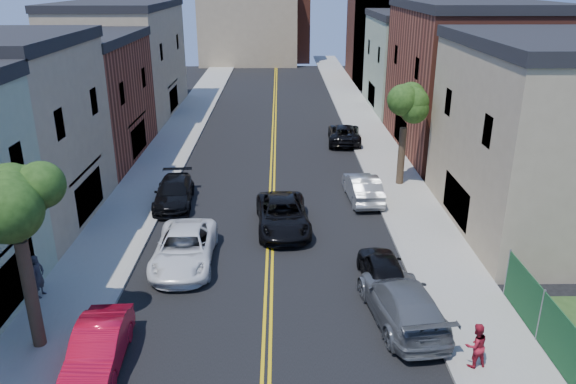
{
  "coord_description": "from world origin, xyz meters",
  "views": [
    {
      "loc": [
        0.5,
        -2.3,
        12.08
      ],
      "look_at": [
        0.89,
        23.77,
        2.0
      ],
      "focal_mm": 34.72,
      "sensor_mm": 36.0,
      "label": 1
    }
  ],
  "objects_px": {
    "pedestrian_right": "(476,345)",
    "dark_car_right_far": "(344,134)",
    "black_car_left": "(174,193)",
    "black_car_right": "(383,269)",
    "black_suv_lane": "(283,215)",
    "red_sedan": "(99,348)",
    "pedestrian_left": "(38,276)",
    "white_pickup": "(184,248)",
    "grey_car_left": "(174,193)",
    "grey_car_right": "(402,302)",
    "silver_car_right": "(362,187)"
  },
  "relations": [
    {
      "from": "pedestrian_right",
      "to": "dark_car_right_far",
      "type": "bearing_deg",
      "value": -100.27
    },
    {
      "from": "black_car_left",
      "to": "black_car_right",
      "type": "height_order",
      "value": "black_car_left"
    },
    {
      "from": "black_car_right",
      "to": "black_suv_lane",
      "type": "distance_m",
      "value": 6.99
    },
    {
      "from": "red_sedan",
      "to": "dark_car_right_far",
      "type": "xyz_separation_m",
      "value": [
        11.0,
        26.61,
        0.01
      ]
    },
    {
      "from": "pedestrian_left",
      "to": "white_pickup",
      "type": "bearing_deg",
      "value": -54.46
    },
    {
      "from": "white_pickup",
      "to": "black_car_left",
      "type": "bearing_deg",
      "value": 102.26
    },
    {
      "from": "red_sedan",
      "to": "pedestrian_left",
      "type": "height_order",
      "value": "pedestrian_left"
    },
    {
      "from": "red_sedan",
      "to": "grey_car_left",
      "type": "distance_m",
      "value": 14.08
    },
    {
      "from": "black_suv_lane",
      "to": "black_car_right",
      "type": "bearing_deg",
      "value": -57.71
    },
    {
      "from": "grey_car_right",
      "to": "black_suv_lane",
      "type": "xyz_separation_m",
      "value": [
        -4.4,
        8.25,
        -0.04
      ]
    },
    {
      "from": "red_sedan",
      "to": "dark_car_right_far",
      "type": "relative_size",
      "value": 0.84
    },
    {
      "from": "grey_car_left",
      "to": "grey_car_right",
      "type": "xyz_separation_m",
      "value": [
        10.52,
        -11.62,
        0.11
      ]
    },
    {
      "from": "red_sedan",
      "to": "white_pickup",
      "type": "relative_size",
      "value": 0.78
    },
    {
      "from": "red_sedan",
      "to": "white_pickup",
      "type": "height_order",
      "value": "white_pickup"
    },
    {
      "from": "grey_car_left",
      "to": "black_suv_lane",
      "type": "relative_size",
      "value": 0.75
    },
    {
      "from": "white_pickup",
      "to": "pedestrian_left",
      "type": "xyz_separation_m",
      "value": [
        -5.3,
        -2.84,
        0.27
      ]
    },
    {
      "from": "grey_car_right",
      "to": "pedestrian_right",
      "type": "relative_size",
      "value": 3.55
    },
    {
      "from": "grey_car_left",
      "to": "black_car_left",
      "type": "xyz_separation_m",
      "value": [
        0.0,
        -0.02,
        0.02
      ]
    },
    {
      "from": "silver_car_right",
      "to": "pedestrian_right",
      "type": "relative_size",
      "value": 2.98
    },
    {
      "from": "pedestrian_right",
      "to": "black_car_right",
      "type": "bearing_deg",
      "value": -82.18
    },
    {
      "from": "grey_car_right",
      "to": "black_car_right",
      "type": "bearing_deg",
      "value": -91.81
    },
    {
      "from": "dark_car_right_far",
      "to": "black_suv_lane",
      "type": "bearing_deg",
      "value": 76.97
    },
    {
      "from": "black_car_left",
      "to": "dark_car_right_far",
      "type": "distance_m",
      "value": 16.69
    },
    {
      "from": "white_pickup",
      "to": "dark_car_right_far",
      "type": "xyz_separation_m",
      "value": [
        9.3,
        19.59,
        -0.05
      ]
    },
    {
      "from": "black_suv_lane",
      "to": "red_sedan",
      "type": "bearing_deg",
      "value": -123.61
    },
    {
      "from": "black_car_right",
      "to": "red_sedan",
      "type": "bearing_deg",
      "value": 25.88
    },
    {
      "from": "red_sedan",
      "to": "silver_car_right",
      "type": "xyz_separation_m",
      "value": [
        10.74,
        14.61,
        0.05
      ]
    },
    {
      "from": "black_suv_lane",
      "to": "pedestrian_right",
      "type": "relative_size",
      "value": 3.52
    },
    {
      "from": "black_car_right",
      "to": "black_suv_lane",
      "type": "bearing_deg",
      "value": -54.28
    },
    {
      "from": "white_pickup",
      "to": "grey_car_right",
      "type": "relative_size",
      "value": 1.0
    },
    {
      "from": "grey_car_right",
      "to": "pedestrian_left",
      "type": "xyz_separation_m",
      "value": [
        -14.12,
        1.71,
        0.23
      ]
    },
    {
      "from": "silver_car_right",
      "to": "pedestrian_left",
      "type": "bearing_deg",
      "value": 32.37
    },
    {
      "from": "grey_car_right",
      "to": "pedestrian_right",
      "type": "height_order",
      "value": "pedestrian_right"
    },
    {
      "from": "dark_car_right_far",
      "to": "pedestrian_right",
      "type": "distance_m",
      "value": 27.0
    },
    {
      "from": "dark_car_right_far",
      "to": "grey_car_right",
      "type": "bearing_deg",
      "value": 92.89
    },
    {
      "from": "black_car_left",
      "to": "pedestrian_left",
      "type": "bearing_deg",
      "value": -114.03
    },
    {
      "from": "white_pickup",
      "to": "pedestrian_right",
      "type": "xyz_separation_m",
      "value": [
        10.62,
        -7.38,
        0.16
      ]
    },
    {
      "from": "red_sedan",
      "to": "pedestrian_left",
      "type": "xyz_separation_m",
      "value": [
        -3.6,
        4.18,
        0.33
      ]
    },
    {
      "from": "silver_car_right",
      "to": "black_suv_lane",
      "type": "height_order",
      "value": "silver_car_right"
    },
    {
      "from": "black_car_right",
      "to": "white_pickup",
      "type": "bearing_deg",
      "value": -13.27
    },
    {
      "from": "black_suv_lane",
      "to": "pedestrian_right",
      "type": "distance_m",
      "value": 12.7
    },
    {
      "from": "red_sedan",
      "to": "dark_car_right_far",
      "type": "bearing_deg",
      "value": 64.51
    },
    {
      "from": "white_pickup",
      "to": "silver_car_right",
      "type": "distance_m",
      "value": 11.8
    },
    {
      "from": "white_pickup",
      "to": "pedestrian_right",
      "type": "distance_m",
      "value": 12.93
    },
    {
      "from": "grey_car_right",
      "to": "black_suv_lane",
      "type": "relative_size",
      "value": 1.01
    },
    {
      "from": "dark_car_right_far",
      "to": "pedestrian_left",
      "type": "xyz_separation_m",
      "value": [
        -14.6,
        -22.43,
        0.32
      ]
    },
    {
      "from": "grey_car_right",
      "to": "pedestrian_left",
      "type": "height_order",
      "value": "pedestrian_left"
    },
    {
      "from": "black_car_right",
      "to": "pedestrian_left",
      "type": "relative_size",
      "value": 2.37
    },
    {
      "from": "white_pickup",
      "to": "pedestrian_left",
      "type": "bearing_deg",
      "value": -153.13
    },
    {
      "from": "pedestrian_right",
      "to": "red_sedan",
      "type": "bearing_deg",
      "value": -14.74
    }
  ]
}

